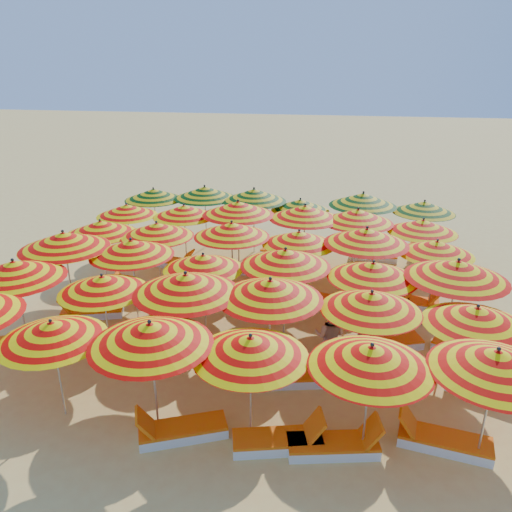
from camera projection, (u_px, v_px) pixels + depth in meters
name	position (u px, v px, depth m)	size (l,w,h in m)	color
ground	(253.00, 313.00, 14.63)	(120.00, 120.00, 0.00)	#E4C165
umbrella_1	(52.00, 331.00, 9.71)	(2.25, 2.25, 2.24)	silver
umbrella_2	(150.00, 334.00, 9.19)	(2.85, 2.85, 2.48)	silver
umbrella_3	(251.00, 347.00, 9.06)	(2.87, 2.87, 2.31)	silver
umbrella_4	(371.00, 357.00, 8.66)	(2.42, 2.42, 2.36)	silver
umbrella_5	(496.00, 362.00, 8.46)	(2.46, 2.46, 2.40)	silver
umbrella_6	(14.00, 270.00, 11.91)	(2.49, 2.49, 2.53)	silver
umbrella_7	(103.00, 284.00, 11.79)	(2.21, 2.21, 2.24)	silver
umbrella_8	(186.00, 284.00, 11.12)	(2.60, 2.60, 2.56)	silver
umbrella_9	(270.00, 289.00, 10.95)	(2.37, 2.37, 2.51)	silver
umbrella_10	(371.00, 302.00, 10.72)	(2.41, 2.41, 2.33)	silver
umbrella_11	(476.00, 316.00, 10.20)	(2.83, 2.83, 2.28)	silver
umbrella_12	(64.00, 241.00, 13.67)	(3.22, 3.22, 2.62)	silver
umbrella_13	(131.00, 248.00, 13.57)	(2.72, 2.72, 2.44)	silver
umbrella_14	(203.00, 262.00, 13.05)	(2.72, 2.72, 2.25)	silver
umbrella_15	(285.00, 258.00, 12.76)	(2.83, 2.83, 2.49)	silver
umbrella_16	(373.00, 271.00, 12.24)	(2.53, 2.53, 2.37)	silver
umbrella_17	(457.00, 270.00, 11.82)	(3.03, 3.03, 2.57)	silver
umbrella_18	(101.00, 228.00, 15.49)	(2.45, 2.45, 2.35)	silver
umbrella_19	(157.00, 230.00, 15.18)	(2.73, 2.73, 2.39)	silver
umbrella_20	(232.00, 230.00, 15.02)	(3.06, 3.06, 2.45)	silver
umbrella_21	(299.00, 238.00, 14.66)	(2.43, 2.43, 2.31)	silver
umbrella_22	(367.00, 236.00, 14.13)	(3.10, 3.10, 2.57)	silver
umbrella_23	(437.00, 248.00, 14.09)	(2.41, 2.41, 2.24)	silver
umbrella_24	(127.00, 210.00, 17.62)	(2.45, 2.45, 2.26)	silver
umbrella_25	(184.00, 211.00, 17.35)	(2.40, 2.40, 2.31)	silver
umbrella_26	(238.00, 208.00, 16.78)	(3.21, 3.21, 2.59)	silver
umbrella_27	(305.00, 212.00, 16.49)	(3.12, 3.12, 2.54)	silver
umbrella_28	(358.00, 216.00, 16.25)	(2.74, 2.74, 2.49)	silver
umbrella_29	(423.00, 226.00, 15.72)	(2.77, 2.77, 2.32)	silver
umbrella_30	(154.00, 194.00, 19.29)	(2.74, 2.74, 2.39)	silver
umbrella_31	(205.00, 192.00, 19.09)	(2.47, 2.47, 2.52)	silver
umbrella_32	(254.00, 195.00, 18.56)	(3.12, 3.12, 2.56)	silver
umbrella_33	(300.00, 205.00, 18.24)	(2.66, 2.66, 2.27)	silver
umbrella_34	(363.00, 199.00, 17.92)	(3.18, 3.18, 2.57)	silver
umbrella_35	(424.00, 207.00, 17.72)	(2.71, 2.71, 2.34)	silver
lounger_0	(181.00, 430.00, 9.74)	(1.82, 1.24, 0.69)	white
lounger_1	(280.00, 441.00, 9.47)	(1.82, 1.01, 0.69)	white
lounger_2	(335.00, 445.00, 9.36)	(1.82, 0.96, 0.69)	white
lounger_3	(442.00, 440.00, 9.47)	(1.80, 0.85, 0.69)	white
lounger_4	(6.00, 344.00, 12.70)	(1.82, 1.23, 0.69)	white
lounger_5	(289.00, 377.00, 11.38)	(1.82, 0.98, 0.69)	white
lounger_6	(486.00, 390.00, 10.93)	(1.82, 1.18, 0.69)	white
lounger_7	(91.00, 311.00, 14.39)	(1.83, 1.09, 0.69)	white
lounger_8	(387.00, 342.00, 12.80)	(1.83, 1.15, 0.69)	white
lounger_9	(470.00, 351.00, 12.43)	(1.82, 1.24, 0.69)	white
lounger_10	(142.00, 288.00, 15.86)	(1.82, 0.94, 0.69)	white
lounger_11	(313.00, 298.00, 15.21)	(1.83, 1.06, 0.69)	white
lounger_12	(381.00, 302.00, 14.94)	(1.79, 0.77, 0.69)	white
lounger_13	(411.00, 302.00, 14.94)	(1.79, 0.80, 0.69)	white
lounger_14	(172.00, 262.00, 17.94)	(1.82, 0.93, 0.69)	white
lounger_15	(256.00, 268.00, 17.45)	(1.83, 1.10, 0.69)	white
lounger_16	(397.00, 277.00, 16.70)	(1.81, 0.86, 0.69)	white
lounger_17	(285.00, 253.00, 18.78)	(1.82, 1.01, 0.69)	white
lounger_18	(375.00, 256.00, 18.53)	(1.76, 0.67, 0.69)	white
lounger_19	(432.00, 259.00, 18.25)	(1.82, 1.23, 0.69)	white
beachgoer_b	(330.00, 336.00, 11.86)	(0.76, 0.59, 1.56)	tan
beachgoer_a	(365.00, 321.00, 12.59)	(0.56, 0.37, 1.54)	tan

